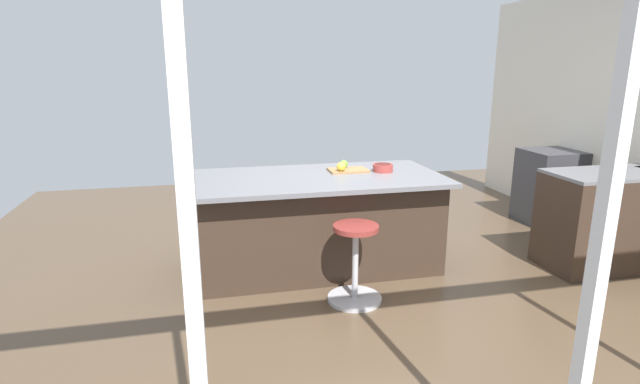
% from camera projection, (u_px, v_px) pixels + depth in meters
% --- Properties ---
extents(ground_plane, '(7.78, 7.78, 0.00)m').
position_uv_depth(ground_plane, '(359.00, 270.00, 4.56)').
color(ground_plane, brown).
extents(window_panel_rear, '(5.98, 0.12, 2.70)m').
position_uv_depth(window_panel_rear, '(598.00, 265.00, 1.71)').
color(window_panel_rear, silver).
rests_on(window_panel_rear, ground_plane).
extents(sink_cabinet, '(1.89, 0.60, 1.19)m').
position_uv_depth(sink_cabinet, '(640.00, 216.00, 4.63)').
color(sink_cabinet, '#38281E').
rests_on(sink_cabinet, ground_plane).
extents(oven_range, '(0.60, 0.61, 0.88)m').
position_uv_depth(oven_range, '(549.00, 187.00, 5.86)').
color(oven_range, '#38383D').
rests_on(oven_range, ground_plane).
extents(kitchen_island, '(2.21, 1.12, 0.89)m').
position_uv_depth(kitchen_island, '(318.00, 221.00, 4.52)').
color(kitchen_island, '#38281E').
rests_on(kitchen_island, ground_plane).
extents(stool_by_window, '(0.44, 0.44, 0.64)m').
position_uv_depth(stool_by_window, '(355.00, 266.00, 3.89)').
color(stool_by_window, '#B7B7BC').
rests_on(stool_by_window, ground_plane).
extents(cutting_board, '(0.36, 0.24, 0.02)m').
position_uv_depth(cutting_board, '(348.00, 170.00, 4.57)').
color(cutting_board, olive).
rests_on(cutting_board, kitchen_island).
extents(apple_yellow, '(0.08, 0.08, 0.08)m').
position_uv_depth(apple_yellow, '(341.00, 167.00, 4.47)').
color(apple_yellow, gold).
rests_on(apple_yellow, cutting_board).
extents(apple_green, '(0.08, 0.08, 0.08)m').
position_uv_depth(apple_green, '(344.00, 164.00, 4.62)').
color(apple_green, '#609E2D').
rests_on(apple_green, cutting_board).
extents(fruit_bowl, '(0.19, 0.19, 0.07)m').
position_uv_depth(fruit_bowl, '(383.00, 167.00, 4.55)').
color(fruit_bowl, '#993833').
rests_on(fruit_bowl, kitchen_island).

